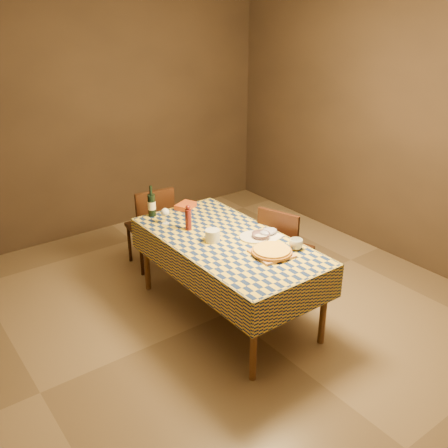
% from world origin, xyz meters
% --- Properties ---
extents(room, '(5.00, 5.10, 2.70)m').
position_xyz_m(room, '(0.00, 0.00, 1.35)').
color(room, brown).
rests_on(room, ground).
extents(dining_table, '(0.94, 1.84, 0.77)m').
position_xyz_m(dining_table, '(0.00, 0.00, 0.69)').
color(dining_table, brown).
rests_on(dining_table, ground).
extents(cutting_board, '(0.33, 0.33, 0.02)m').
position_xyz_m(cutting_board, '(0.12, -0.45, 0.78)').
color(cutting_board, tan).
rests_on(cutting_board, dining_table).
extents(pizza, '(0.42, 0.42, 0.03)m').
position_xyz_m(pizza, '(0.12, -0.45, 0.80)').
color(pizza, '#9A5D19').
rests_on(pizza, cutting_board).
extents(pepper_mill, '(0.06, 0.06, 0.24)m').
position_xyz_m(pepper_mill, '(-0.16, 0.37, 0.88)').
color(pepper_mill, '#521513').
rests_on(pepper_mill, dining_table).
extents(bowl, '(0.22, 0.22, 0.05)m').
position_xyz_m(bowl, '(0.25, -0.16, 0.80)').
color(bowl, '#664B56').
rests_on(bowl, dining_table).
extents(wine_glass, '(0.09, 0.09, 0.16)m').
position_xyz_m(wine_glass, '(-0.26, 0.62, 0.88)').
color(wine_glass, white).
rests_on(wine_glass, dining_table).
extents(wine_bottle, '(0.09, 0.09, 0.31)m').
position_xyz_m(wine_bottle, '(-0.27, 0.86, 0.89)').
color(wine_bottle, black).
rests_on(wine_bottle, dining_table).
extents(deli_tub, '(0.13, 0.13, 0.11)m').
position_xyz_m(deli_tub, '(-0.12, 0.05, 0.82)').
color(deli_tub, silver).
rests_on(deli_tub, dining_table).
extents(takeout_container, '(0.24, 0.21, 0.05)m').
position_xyz_m(takeout_container, '(0.10, 0.83, 0.80)').
color(takeout_container, '#AE4416').
rests_on(takeout_container, dining_table).
extents(white_plate, '(0.27, 0.27, 0.01)m').
position_xyz_m(white_plate, '(0.20, -0.12, 0.78)').
color(white_plate, silver).
rests_on(white_plate, dining_table).
extents(tumbler, '(0.15, 0.15, 0.09)m').
position_xyz_m(tumbler, '(0.35, -0.49, 0.82)').
color(tumbler, silver).
rests_on(tumbler, dining_table).
extents(flour_patch, '(0.26, 0.22, 0.00)m').
position_xyz_m(flour_patch, '(0.33, -0.19, 0.77)').
color(flour_patch, silver).
rests_on(flour_patch, dining_table).
extents(flour_bag, '(0.20, 0.17, 0.05)m').
position_xyz_m(flour_bag, '(0.36, -0.13, 0.80)').
color(flour_bag, '#9095B8').
rests_on(flour_bag, dining_table).
extents(chair_far, '(0.47, 0.47, 0.93)m').
position_xyz_m(chair_far, '(-0.10, 1.19, 0.52)').
color(chair_far, black).
rests_on(chair_far, ground).
extents(chair_right, '(0.54, 0.54, 0.93)m').
position_xyz_m(chair_right, '(0.63, -0.05, 0.52)').
color(chair_right, black).
rests_on(chair_right, ground).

